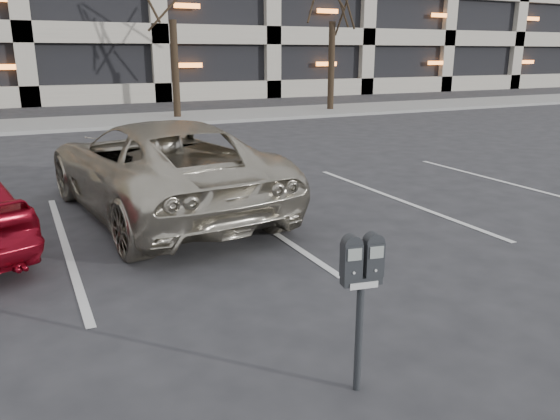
% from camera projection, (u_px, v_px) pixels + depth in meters
% --- Properties ---
extents(ground, '(140.00, 140.00, 0.00)m').
position_uv_depth(ground, '(220.00, 290.00, 6.04)').
color(ground, '#28282B').
rests_on(ground, ground).
extents(sidewalk, '(80.00, 4.00, 0.12)m').
position_uv_depth(sidewalk, '(70.00, 123.00, 19.86)').
color(sidewalk, gray).
rests_on(sidewalk, ground).
extents(stall_lines, '(16.90, 5.20, 0.00)m').
position_uv_depth(stall_lines, '(65.00, 245.00, 7.44)').
color(stall_lines, silver).
rests_on(stall_lines, ground).
extents(parking_meter, '(0.34, 0.18, 1.25)m').
position_uv_depth(parking_meter, '(361.00, 275.00, 4.00)').
color(parking_meter, black).
rests_on(parking_meter, ground).
extents(suv_silver, '(3.13, 5.70, 1.52)m').
position_uv_depth(suv_silver, '(159.00, 167.00, 8.82)').
color(suv_silver, '#B7AF9C').
rests_on(suv_silver, ground).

